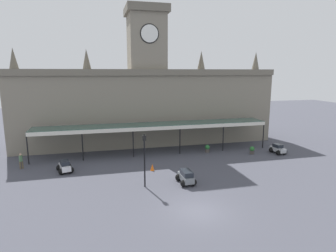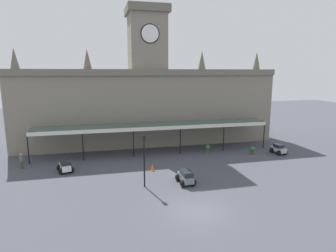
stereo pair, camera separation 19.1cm
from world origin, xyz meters
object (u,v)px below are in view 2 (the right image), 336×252
car_silver_sedan (278,150)px  planter_by_canopy (252,150)px  traffic_cone (152,167)px  car_grey_estate (186,177)px  planter_forecourt_centre (208,149)px  pedestrian_crossing_forecourt (21,160)px  victorian_lamppost (144,154)px  car_white_sedan (65,167)px

car_silver_sedan → planter_by_canopy: car_silver_sedan is taller
traffic_cone → planter_by_canopy: bearing=12.9°
car_grey_estate → traffic_cone: car_grey_estate is taller
traffic_cone → planter_forecourt_centre: planter_forecourt_centre is taller
pedestrian_crossing_forecourt → victorian_lamppost: size_ratio=0.35×
car_grey_estate → car_silver_sedan: bearing=24.9°
planter_forecourt_centre → traffic_cone: bearing=-147.8°
car_silver_sedan → pedestrian_crossing_forecourt: 29.79m
car_silver_sedan → car_white_sedan: bearing=-178.4°
pedestrian_crossing_forecourt → planter_forecourt_centre: pedestrian_crossing_forecourt is taller
pedestrian_crossing_forecourt → planter_forecourt_centre: 21.41m
car_silver_sedan → car_white_sedan: same height
traffic_cone → planter_by_canopy: size_ratio=0.74×
car_silver_sedan → car_grey_estate: 15.56m
victorian_lamppost → planter_forecourt_centre: 13.40m
planter_forecourt_centre → car_silver_sedan: bearing=-17.5°
car_grey_estate → planter_by_canopy: bearing=33.3°
car_silver_sedan → traffic_cone: 16.64m
victorian_lamppost → planter_forecourt_centre: size_ratio=5.02×
car_white_sedan → planter_by_canopy: size_ratio=2.30×
car_silver_sedan → traffic_cone: car_silver_sedan is taller
victorian_lamppost → traffic_cone: bearing=70.3°
car_silver_sedan → traffic_cone: bearing=-171.5°
pedestrian_crossing_forecourt → planter_by_canopy: bearing=-1.9°
car_white_sedan → car_silver_sedan: bearing=1.6°
planter_by_canopy → planter_forecourt_centre: size_ratio=1.00×
car_silver_sedan → victorian_lamppost: 19.19m
traffic_cone → planter_forecourt_centre: size_ratio=0.74×
car_grey_estate → victorian_lamppost: (-3.78, 0.10, 2.44)m
car_white_sedan → pedestrian_crossing_forecourt: pedestrian_crossing_forecourt is taller
traffic_cone → planter_forecourt_centre: 9.54m
victorian_lamppost → pedestrian_crossing_forecourt: bearing=146.3°
car_white_sedan → planter_forecourt_centre: size_ratio=2.30×
victorian_lamppost → planter_forecourt_centre: victorian_lamppost is taller
car_silver_sedan → car_white_sedan: 25.20m
car_silver_sedan → pedestrian_crossing_forecourt: size_ratio=1.27×
car_grey_estate → pedestrian_crossing_forecourt: pedestrian_crossing_forecourt is taller
planter_by_canopy → victorian_lamppost: bearing=-154.4°
traffic_cone → pedestrian_crossing_forecourt: bearing=163.7°
pedestrian_crossing_forecourt → traffic_cone: 13.86m
car_white_sedan → pedestrian_crossing_forecourt: (-4.56, 2.16, 0.41)m
car_grey_estate → car_white_sedan: size_ratio=1.03×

